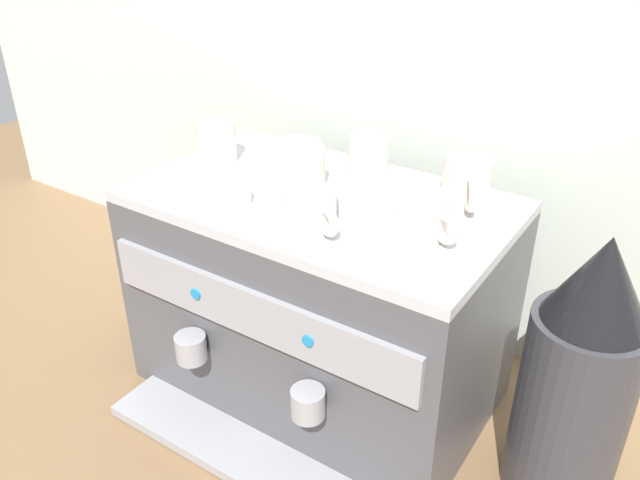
{
  "coord_description": "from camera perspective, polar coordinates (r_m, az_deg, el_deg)",
  "views": [
    {
      "loc": [
        0.57,
        -0.86,
        0.92
      ],
      "look_at": [
        0.0,
        0.0,
        0.34
      ],
      "focal_mm": 36.61,
      "sensor_mm": 36.0,
      "label": 1
    }
  ],
  "objects": [
    {
      "name": "ceramic_bowl_2",
      "position": [
        1.1,
        4.0,
        3.62
      ],
      "size": [
        0.11,
        0.11,
        0.04
      ],
      "color": "white",
      "rests_on": "espresso_machine"
    },
    {
      "name": "ceramic_cup_4",
      "position": [
        1.21,
        4.29,
        7.36
      ],
      "size": [
        0.07,
        0.12,
        0.08
      ],
      "color": "beige",
      "rests_on": "espresso_machine"
    },
    {
      "name": "ceramic_bowl_1",
      "position": [
        1.29,
        -2.11,
        7.68
      ],
      "size": [
        0.1,
        0.1,
        0.04
      ],
      "color": "white",
      "rests_on": "espresso_machine"
    },
    {
      "name": "ceramic_cup_0",
      "position": [
        1.29,
        -8.94,
        8.55
      ],
      "size": [
        0.08,
        0.11,
        0.08
      ],
      "color": "beige",
      "rests_on": "espresso_machine"
    },
    {
      "name": "ground_plane",
      "position": [
        1.38,
        0.0,
        -12.24
      ],
      "size": [
        4.0,
        4.0,
        0.0
      ],
      "primitive_type": "plane",
      "color": "brown"
    },
    {
      "name": "milk_pitcher",
      "position": [
        1.56,
        -14.22,
        -4.69
      ],
      "size": [
        0.09,
        0.09,
        0.13
      ],
      "primitive_type": "cylinder",
      "color": "#B7B7BC",
      "rests_on": "ground_plane"
    },
    {
      "name": "coffee_grinder",
      "position": [
        1.11,
        21.61,
        -11.35
      ],
      "size": [
        0.18,
        0.18,
        0.49
      ],
      "color": "#333338",
      "rests_on": "ground_plane"
    },
    {
      "name": "tiled_backsplash_wall",
      "position": [
        1.39,
        7.52,
        10.59
      ],
      "size": [
        2.8,
        0.03,
        0.96
      ],
      "primitive_type": "cube",
      "color": "silver",
      "rests_on": "ground_plane"
    },
    {
      "name": "ceramic_bowl_0",
      "position": [
        1.12,
        -8.37,
        3.79
      ],
      "size": [
        0.09,
        0.09,
        0.03
      ],
      "color": "white",
      "rests_on": "espresso_machine"
    },
    {
      "name": "ceramic_cup_1",
      "position": [
        1.02,
        9.04,
        2.11
      ],
      "size": [
        0.12,
        0.08,
        0.07
      ],
      "color": "beige",
      "rests_on": "espresso_machine"
    },
    {
      "name": "espresso_machine",
      "position": [
        1.25,
        -0.12,
        -5.11
      ],
      "size": [
        0.67,
        0.5,
        0.43
      ],
      "color": "#4C4C51",
      "rests_on": "ground_plane"
    },
    {
      "name": "ceramic_cup_3",
      "position": [
        1.13,
        12.72,
        5.0
      ],
      "size": [
        0.09,
        0.12,
        0.08
      ],
      "color": "beige",
      "rests_on": "espresso_machine"
    },
    {
      "name": "ceramic_cup_5",
      "position": [
        1.17,
        -1.3,
        6.34
      ],
      "size": [
        0.07,
        0.11,
        0.08
      ],
      "color": "beige",
      "rests_on": "espresso_machine"
    },
    {
      "name": "ceramic_cup_2",
      "position": [
        1.03,
        -0.68,
        2.67
      ],
      "size": [
        0.11,
        0.08,
        0.06
      ],
      "color": "beige",
      "rests_on": "espresso_machine"
    }
  ]
}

